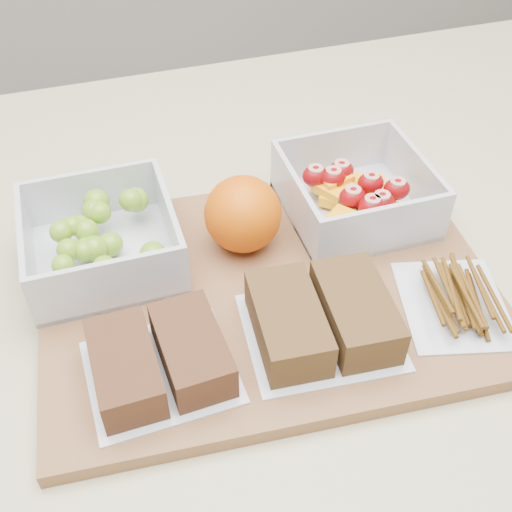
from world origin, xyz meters
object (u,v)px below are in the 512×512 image
object	(u,v)px
sandwich_bag_left	(159,360)
pretzel_bag	(456,296)
grape_container	(104,240)
fruit_container	(355,195)
sandwich_bag_center	(322,318)
cutting_board	(268,291)
orange	(243,214)

from	to	relation	value
sandwich_bag_left	pretzel_bag	size ratio (longest dim) A/B	0.94
grape_container	fruit_container	world-z (taller)	same
grape_container	sandwich_bag_left	size ratio (longest dim) A/B	1.14
grape_container	sandwich_bag_center	xyz separation A→B (m)	(0.17, -0.15, -0.01)
grape_container	sandwich_bag_left	xyz separation A→B (m)	(0.02, -0.15, -0.01)
fruit_container	sandwich_bag_center	xyz separation A→B (m)	(-0.09, -0.14, -0.00)
sandwich_bag_center	pretzel_bag	distance (m)	0.13
grape_container	sandwich_bag_center	size ratio (longest dim) A/B	1.00
grape_container	sandwich_bag_left	bearing A→B (deg)	-81.17
cutting_board	sandwich_bag_center	bearing A→B (deg)	-64.61
sandwich_bag_center	orange	bearing A→B (deg)	103.38
grape_container	orange	world-z (taller)	orange
fruit_container	sandwich_bag_left	bearing A→B (deg)	-148.50
cutting_board	sandwich_bag_left	size ratio (longest dim) A/B	3.40
cutting_board	grape_container	world-z (taller)	grape_container
orange	sandwich_bag_left	size ratio (longest dim) A/B	0.61
cutting_board	pretzel_bag	distance (m)	0.17
cutting_board	fruit_container	xyz separation A→B (m)	(0.12, 0.08, 0.03)
sandwich_bag_left	orange	bearing A→B (deg)	50.07
sandwich_bag_left	pretzel_bag	xyz separation A→B (m)	(0.27, -0.01, -0.01)
sandwich_bag_center	fruit_container	bearing A→B (deg)	56.91
cutting_board	orange	distance (m)	0.08
cutting_board	sandwich_bag_left	world-z (taller)	sandwich_bag_left
orange	grape_container	bearing A→B (deg)	172.27
fruit_container	pretzel_bag	world-z (taller)	fruit_container
cutting_board	pretzel_bag	size ratio (longest dim) A/B	3.20
sandwich_bag_left	fruit_container	bearing A→B (deg)	31.50
cutting_board	orange	world-z (taller)	orange
pretzel_bag	orange	bearing A→B (deg)	139.05
fruit_container	orange	world-z (taller)	orange
orange	sandwich_bag_center	distance (m)	0.14
sandwich_bag_center	sandwich_bag_left	bearing A→B (deg)	-179.86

